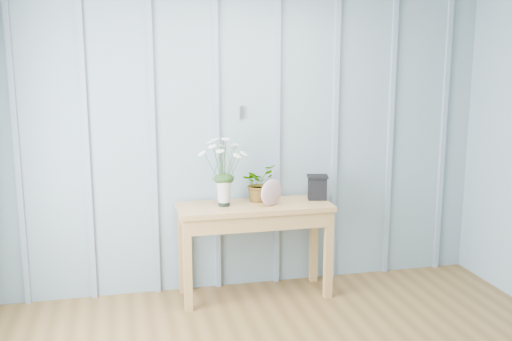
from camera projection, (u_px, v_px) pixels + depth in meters
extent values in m
cube|color=#829AA5|center=(247.00, 137.00, 4.82)|extent=(4.00, 0.01, 2.50)
cube|color=#A5A6AA|center=(242.00, 112.00, 4.76)|extent=(0.03, 0.01, 0.10)
cube|color=#8194A5|center=(16.00, 144.00, 4.42)|extent=(0.04, 0.03, 2.50)
cube|color=#8194A5|center=(86.00, 142.00, 4.53)|extent=(0.04, 0.03, 2.50)
cube|color=#8194A5|center=(153.00, 140.00, 4.64)|extent=(0.04, 0.03, 2.50)
cube|color=#8194A5|center=(217.00, 138.00, 4.76)|extent=(0.04, 0.03, 2.50)
cube|color=#8194A5|center=(277.00, 136.00, 4.87)|extent=(0.04, 0.03, 2.50)
cube|color=#8194A5|center=(335.00, 134.00, 4.98)|extent=(0.04, 0.03, 2.50)
cube|color=#8194A5|center=(390.00, 132.00, 5.09)|extent=(0.04, 0.03, 2.50)
cube|color=#8194A5|center=(443.00, 131.00, 5.20)|extent=(0.04, 0.03, 2.50)
cube|color=#AD7F45|center=(255.00, 207.00, 4.68)|extent=(1.20, 0.45, 0.04)
cube|color=#AD7F45|center=(255.00, 217.00, 4.70)|extent=(1.13, 0.42, 0.12)
cube|color=#AD7F45|center=(188.00, 266.00, 4.46)|extent=(0.06, 0.06, 0.71)
cube|color=#AD7F45|center=(328.00, 254.00, 4.71)|extent=(0.06, 0.06, 0.71)
cube|color=#AD7F45|center=(182.00, 251.00, 4.80)|extent=(0.06, 0.06, 0.71)
cube|color=#AD7F45|center=(314.00, 241.00, 5.05)|extent=(0.06, 0.06, 0.71)
cylinder|color=black|center=(224.00, 202.00, 4.63)|extent=(0.09, 0.09, 0.06)
cone|color=beige|center=(224.00, 192.00, 4.61)|extent=(0.14, 0.14, 0.20)
ellipsoid|color=#1B3814|center=(224.00, 179.00, 4.59)|extent=(0.16, 0.13, 0.08)
imported|color=#1B3814|center=(258.00, 183.00, 4.77)|extent=(0.35, 0.34, 0.29)
ellipsoid|color=#8E4A63|center=(271.00, 193.00, 4.62)|extent=(0.21, 0.15, 0.21)
cube|color=black|center=(317.00, 188.00, 4.82)|extent=(0.17, 0.14, 0.18)
cube|color=black|center=(318.00, 176.00, 4.80)|extent=(0.19, 0.16, 0.02)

